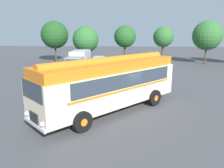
% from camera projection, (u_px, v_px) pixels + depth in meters
% --- Properties ---
extents(ground_plane, '(120.00, 120.00, 0.00)m').
position_uv_depth(ground_plane, '(122.00, 108.00, 14.48)').
color(ground_plane, '#474749').
extents(vintage_bus, '(8.73, 8.99, 3.49)m').
position_uv_depth(vintage_bus, '(110.00, 82.00, 13.63)').
color(vintage_bus, beige).
rests_on(vintage_bus, ground).
extents(car_near_left, '(2.31, 4.36, 1.66)m').
position_uv_depth(car_near_left, '(99.00, 63.00, 29.19)').
color(car_near_left, '#B7BABF').
rests_on(car_near_left, ground).
extents(car_mid_left, '(2.05, 4.24, 1.66)m').
position_uv_depth(car_mid_left, '(120.00, 64.00, 28.18)').
color(car_mid_left, black).
rests_on(car_mid_left, ground).
extents(box_van, '(2.47, 5.83, 2.50)m').
position_uv_depth(box_van, '(79.00, 60.00, 28.07)').
color(box_van, '#B2B7BC').
rests_on(box_van, ground).
extents(tree_far_left, '(4.43, 4.43, 6.59)m').
position_uv_depth(tree_far_left, '(55.00, 35.00, 35.70)').
color(tree_far_left, '#4C3823').
rests_on(tree_far_left, ground).
extents(tree_left_of_centre, '(4.02, 4.02, 5.73)m').
position_uv_depth(tree_left_of_centre, '(85.00, 39.00, 33.75)').
color(tree_left_of_centre, '#4C3823').
rests_on(tree_left_of_centre, ground).
extents(tree_centre, '(3.33, 3.33, 5.84)m').
position_uv_depth(tree_centre, '(125.00, 36.00, 33.38)').
color(tree_centre, '#4C3823').
rests_on(tree_centre, ground).
extents(tree_right_of_centre, '(3.21, 3.17, 5.68)m').
position_uv_depth(tree_right_of_centre, '(164.00, 37.00, 34.26)').
color(tree_right_of_centre, '#4C3823').
rests_on(tree_right_of_centre, ground).
extents(tree_far_right, '(4.44, 4.44, 6.55)m').
position_uv_depth(tree_far_right, '(208.00, 36.00, 33.24)').
color(tree_far_right, '#4C3823').
rests_on(tree_far_right, ground).
extents(traffic_cone, '(0.36, 0.36, 0.55)m').
position_uv_depth(traffic_cone, '(35.00, 113.00, 12.89)').
color(traffic_cone, orange).
rests_on(traffic_cone, ground).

